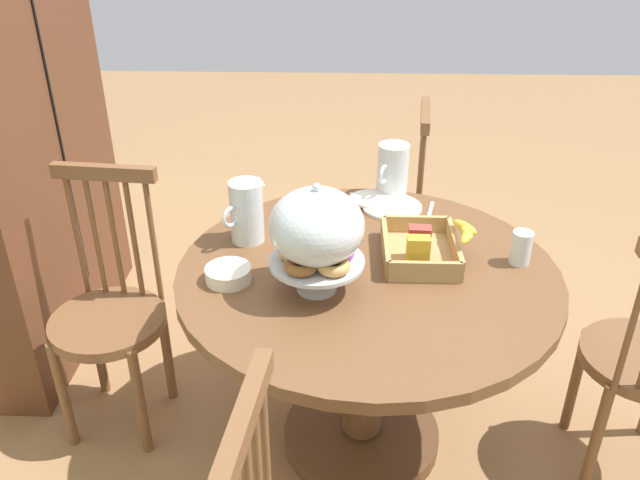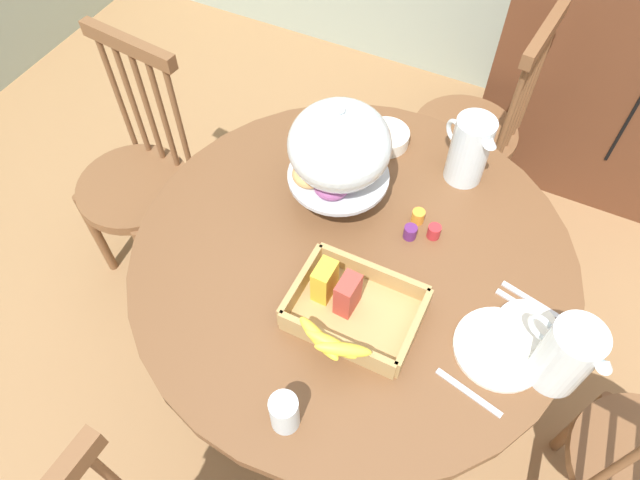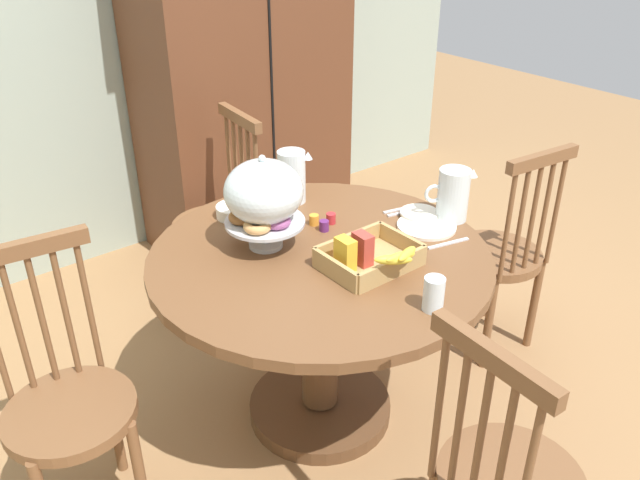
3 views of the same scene
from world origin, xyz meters
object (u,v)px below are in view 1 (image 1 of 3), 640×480
pastry_stand_with_dome (317,231)px  cereal_basket (425,247)px  windsor_chair_far_side (110,318)px  china_plate_small (370,199)px  china_plate_large (392,207)px  orange_juice_pitcher (247,214)px  cereal_bowl (228,274)px  drinking_glass (521,248)px  windsor_chair_facing_door (387,220)px  milk_pitcher (393,172)px  dining_table (366,324)px

pastry_stand_with_dome → cereal_basket: bearing=-61.0°
windsor_chair_far_side → china_plate_small: windsor_chair_far_side is taller
china_plate_large → china_plate_small: china_plate_small is taller
orange_juice_pitcher → cereal_basket: 0.59m
cereal_basket → cereal_bowl: cereal_basket is taller
cereal_bowl → pastry_stand_with_dome: bearing=-98.4°
china_plate_small → drinking_glass: bearing=-132.6°
china_plate_small → drinking_glass: 0.62m
windsor_chair_far_side → pastry_stand_with_dome: 0.91m
windsor_chair_facing_door → pastry_stand_with_dome: bearing=164.7°
china_plate_large → cereal_bowl: size_ratio=1.57×
windsor_chair_facing_door → milk_pitcher: size_ratio=4.85×
milk_pitcher → drinking_glass: 0.63m
china_plate_large → drinking_glass: 0.54m
dining_table → cereal_basket: cereal_basket is taller
cereal_basket → china_plate_small: 0.44m
cereal_basket → drinking_glass: cereal_basket is taller
pastry_stand_with_dome → milk_pitcher: 0.73m
windsor_chair_far_side → orange_juice_pitcher: bearing=-82.5°
pastry_stand_with_dome → orange_juice_pitcher: 0.39m
cereal_bowl → china_plate_large: bearing=-45.9°
orange_juice_pitcher → cereal_bowl: orange_juice_pitcher is taller
pastry_stand_with_dome → cereal_basket: size_ratio=1.09×
cereal_bowl → milk_pitcher: bearing=-39.9°
orange_juice_pitcher → cereal_basket: orange_juice_pitcher is taller
dining_table → china_plate_large: 0.49m
cereal_basket → windsor_chair_far_side: bearing=87.8°
windsor_chair_far_side → milk_pitcher: 1.16m
windsor_chair_far_side → drinking_glass: (-0.06, -1.37, 0.34)m
drinking_glass → windsor_chair_far_side: bearing=87.6°
windsor_chair_far_side → china_plate_small: (0.36, -0.92, 0.30)m
windsor_chair_far_side → drinking_glass: bearing=-92.4°
pastry_stand_with_dome → china_plate_small: bearing=-16.7°
dining_table → orange_juice_pitcher: (0.17, 0.40, 0.31)m
pastry_stand_with_dome → drinking_glass: (0.17, -0.63, -0.14)m
windsor_chair_far_side → milk_pitcher: windsor_chair_far_side is taller
dining_table → china_plate_large: size_ratio=5.45×
windsor_chair_far_side → pastry_stand_with_dome: bearing=-107.3°
milk_pitcher → china_plate_large: size_ratio=0.91×
dining_table → windsor_chair_facing_door: windsor_chair_facing_door is taller
orange_juice_pitcher → windsor_chair_facing_door: bearing=-35.9°
china_plate_small → pastry_stand_with_dome: bearing=163.3°
orange_juice_pitcher → china_plate_small: 0.52m
windsor_chair_facing_door → cereal_bowl: size_ratio=6.96×
windsor_chair_facing_door → china_plate_small: 0.53m
orange_juice_pitcher → cereal_bowl: 0.27m
china_plate_small → windsor_chair_far_side: bearing=111.6°
dining_table → pastry_stand_with_dome: size_ratio=3.48×
pastry_stand_with_dome → dining_table: bearing=-51.9°
windsor_chair_facing_door → china_plate_small: size_ratio=6.50×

